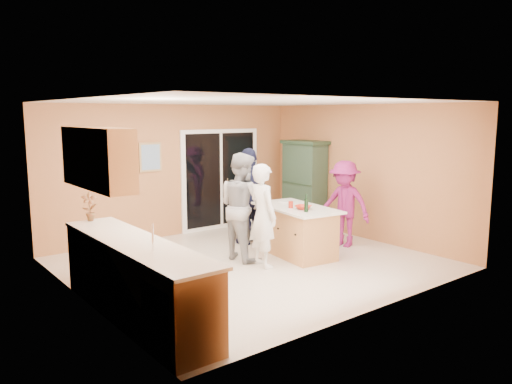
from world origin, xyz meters
TOP-DOWN VIEW (x-y plane):
  - floor at (0.00, 0.00)m, footprint 5.50×5.50m
  - ceiling at (0.00, 0.00)m, footprint 5.50×5.00m
  - wall_back at (0.00, 2.50)m, footprint 5.50×0.10m
  - wall_front at (0.00, -2.50)m, footprint 5.50×0.10m
  - wall_left at (-2.75, 0.00)m, footprint 0.10×5.00m
  - wall_right at (2.75, 0.00)m, footprint 0.10×5.00m
  - left_cabinet_run at (-2.45, -1.05)m, footprint 0.65×3.05m
  - upper_cabinets at (-2.58, -0.20)m, footprint 0.35×1.60m
  - sliding_door at (1.05, 2.46)m, footprint 1.90×0.07m
  - framed_picture at (-0.55, 2.48)m, footprint 0.46×0.04m
  - kitchen_island at (0.90, -0.07)m, footprint 1.07×1.71m
  - green_hutch at (2.49, 1.41)m, footprint 0.53×1.01m
  - woman_white at (0.03, -0.23)m, footprint 0.46×0.64m
  - woman_grey at (0.02, 0.31)m, footprint 0.70×0.89m
  - woman_navy at (0.77, 1.07)m, footprint 1.13×0.72m
  - woman_magenta at (1.99, -0.18)m, footprint 0.80×1.13m
  - serving_bowl at (0.83, -0.31)m, footprint 0.33×0.33m
  - tulip_vase at (-2.45, 0.52)m, footprint 0.25×0.20m
  - tumbler_near at (0.74, -0.10)m, footprint 0.09×0.09m
  - tumbler_far at (0.61, 0.49)m, footprint 0.11×0.11m
  - wine_bottle at (0.70, -0.51)m, footprint 0.07×0.07m
  - white_plate at (1.02, 0.42)m, footprint 0.26×0.26m

SIDE VIEW (x-z plane):
  - floor at x=0.00m, z-range 0.00..0.00m
  - kitchen_island at x=0.90m, z-range -0.03..0.82m
  - left_cabinet_run at x=-2.45m, z-range -0.16..1.08m
  - woman_magenta at x=1.99m, z-range 0.00..1.58m
  - woman_white at x=0.03m, z-range 0.00..1.65m
  - white_plate at x=1.02m, z-range 0.84..0.86m
  - serving_bowl at x=0.83m, z-range 0.84..0.91m
  - woman_grey at x=0.02m, z-range 0.00..1.79m
  - woman_navy at x=0.77m, z-range 0.00..1.80m
  - tumbler_near at x=0.74m, z-range 0.84..0.96m
  - tumbler_far at x=0.61m, z-range 0.84..0.97m
  - green_hutch at x=2.49m, z-range -0.02..1.84m
  - wine_bottle at x=0.70m, z-range 0.81..1.10m
  - sliding_door at x=1.05m, z-range 0.00..2.10m
  - tulip_vase at x=-2.45m, z-range 0.94..1.34m
  - wall_back at x=0.00m, z-range 0.00..2.60m
  - wall_front at x=0.00m, z-range 0.00..2.60m
  - wall_left at x=-2.75m, z-range 0.00..2.60m
  - wall_right at x=2.75m, z-range 0.00..2.60m
  - framed_picture at x=-0.55m, z-range 1.32..1.88m
  - upper_cabinets at x=-2.58m, z-range 1.50..2.25m
  - ceiling at x=0.00m, z-range 2.55..2.65m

